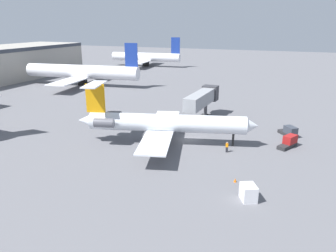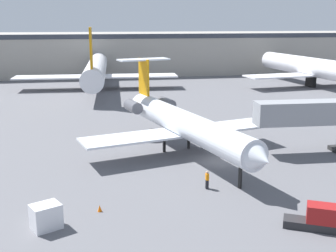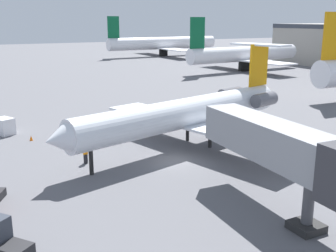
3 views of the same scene
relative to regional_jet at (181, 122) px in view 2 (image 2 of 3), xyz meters
The scene contains 10 objects.
ground_plane 6.07m from the regional_jet, 49.25° to the right, with size 400.00×400.00×0.10m, color #5B5B60.
regional_jet is the anchor object (origin of this frame).
jet_bridge 16.47m from the regional_jet, ahead, with size 14.53×3.51×6.31m.
ground_crew_marshaller 11.29m from the regional_jet, 89.54° to the right, with size 0.26×0.40×1.69m.
baggage_tug_lead 20.95m from the regional_jet, 73.06° to the right, with size 4.20×3.07×1.90m.
cargo_container_uld 21.33m from the regional_jet, 129.68° to the right, with size 2.54×2.35×1.87m.
traffic_cone_near 17.37m from the regional_jet, 124.31° to the right, with size 0.36×0.36×0.55m.
terminal_building 77.82m from the regional_jet, 87.68° to the left, with size 136.13×21.85×11.33m.
parked_airliner_centre 49.87m from the regional_jet, 100.07° to the left, with size 35.63×42.27×13.66m.
parked_airliner_east_mid 59.16m from the regional_jet, 48.10° to the left, with size 32.32×38.11×13.62m.
Camera 2 is at (-12.95, -42.59, 14.89)m, focal length 45.98 mm.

